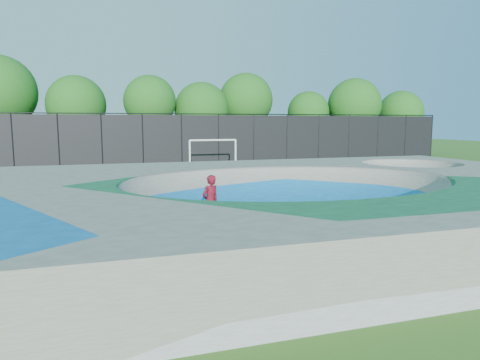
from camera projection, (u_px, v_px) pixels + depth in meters
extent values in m
plane|color=#335E1A|center=(290.00, 224.00, 14.08)|extent=(120.00, 120.00, 0.00)
cube|color=gray|center=(290.00, 201.00, 13.98)|extent=(22.00, 14.00, 1.50)
imported|color=red|center=(211.00, 202.00, 13.38)|extent=(0.73, 0.64, 1.69)
cube|color=black|center=(211.00, 227.00, 13.49)|extent=(0.77, 0.63, 0.05)
cylinder|color=white|center=(190.00, 156.00, 28.63)|extent=(0.12, 0.12, 2.14)
cylinder|color=white|center=(236.00, 155.00, 29.57)|extent=(0.12, 0.12, 2.14)
cylinder|color=white|center=(213.00, 140.00, 28.96)|extent=(3.20, 0.12, 0.12)
cylinder|color=black|center=(13.00, 141.00, 30.14)|extent=(0.09, 0.09, 4.00)
cylinder|color=black|center=(59.00, 141.00, 31.03)|extent=(0.09, 0.09, 4.00)
cylinder|color=black|center=(102.00, 140.00, 31.91)|extent=(0.09, 0.09, 4.00)
cylinder|color=black|center=(143.00, 140.00, 32.80)|extent=(0.09, 0.09, 4.00)
cylinder|color=black|center=(182.00, 139.00, 33.69)|extent=(0.09, 0.09, 4.00)
cylinder|color=black|center=(218.00, 139.00, 34.57)|extent=(0.09, 0.09, 4.00)
cylinder|color=black|center=(253.00, 139.00, 35.46)|extent=(0.09, 0.09, 4.00)
cylinder|color=black|center=(287.00, 138.00, 36.34)|extent=(0.09, 0.09, 4.00)
cylinder|color=black|center=(318.00, 138.00, 37.23)|extent=(0.09, 0.09, 4.00)
cylinder|color=black|center=(349.00, 138.00, 38.11)|extent=(0.09, 0.09, 4.00)
cylinder|color=black|center=(378.00, 137.00, 39.00)|extent=(0.09, 0.09, 4.00)
cylinder|color=black|center=(405.00, 137.00, 39.88)|extent=(0.09, 0.09, 4.00)
cylinder|color=black|center=(432.00, 137.00, 40.77)|extent=(0.09, 0.09, 4.00)
cube|color=black|center=(182.00, 139.00, 33.69)|extent=(48.00, 0.03, 3.80)
cylinder|color=black|center=(181.00, 114.00, 33.42)|extent=(48.00, 0.08, 0.08)
cylinder|color=#422A21|center=(2.00, 142.00, 34.86)|extent=(0.44, 0.44, 3.57)
cylinder|color=#422A21|center=(78.00, 144.00, 36.34)|extent=(0.44, 0.44, 2.98)
sphere|color=#1C5B18|center=(76.00, 105.00, 35.90)|extent=(4.88, 4.88, 4.88)
cylinder|color=#422A21|center=(151.00, 141.00, 37.03)|extent=(0.44, 0.44, 3.46)
sphere|color=#1C5B18|center=(150.00, 101.00, 36.58)|extent=(4.45, 4.45, 4.45)
cylinder|color=#422A21|center=(202.00, 144.00, 39.43)|extent=(0.44, 0.44, 2.65)
sphere|color=#1C5B18|center=(202.00, 110.00, 39.00)|extent=(4.96, 4.96, 4.96)
cylinder|color=#422A21|center=(246.00, 139.00, 41.61)|extent=(0.44, 0.44, 3.54)
sphere|color=#1C5B18|center=(246.00, 100.00, 41.12)|extent=(5.16, 5.16, 5.16)
cylinder|color=#422A21|center=(308.00, 142.00, 43.06)|extent=(0.44, 0.44, 2.81)
sphere|color=#1C5B18|center=(308.00, 112.00, 42.67)|extent=(4.14, 4.14, 4.14)
cylinder|color=#422A21|center=(353.00, 140.00, 43.75)|extent=(0.44, 0.44, 3.09)
sphere|color=#1C5B18|center=(354.00, 105.00, 43.28)|extent=(5.35, 5.35, 5.35)
cylinder|color=#422A21|center=(399.00, 142.00, 45.84)|extent=(0.44, 0.44, 2.60)
sphere|color=#1C5B18|center=(401.00, 113.00, 45.44)|extent=(4.67, 4.67, 4.67)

